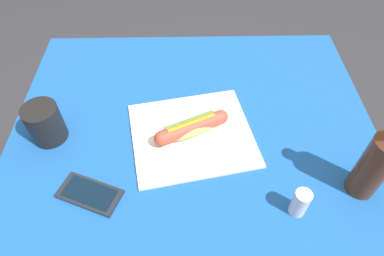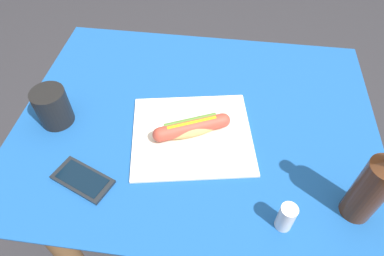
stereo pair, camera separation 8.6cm
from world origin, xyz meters
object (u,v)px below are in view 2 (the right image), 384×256
(hot_dog, at_px, (192,127))
(cell_phone, at_px, (83,179))
(soda_bottle, at_px, (373,187))
(salt_shaker, at_px, (286,217))
(drinking_cup, at_px, (53,107))

(hot_dog, relative_size, cell_phone, 1.21)
(soda_bottle, distance_m, salt_shaker, 0.18)
(hot_dog, distance_m, cell_phone, 0.29)
(cell_phone, bearing_deg, hot_dog, 35.90)
(salt_shaker, bearing_deg, drinking_cup, 159.37)
(soda_bottle, bearing_deg, cell_phone, -179.44)
(hot_dog, xyz_separation_m, soda_bottle, (0.39, -0.17, 0.07))
(drinking_cup, bearing_deg, hot_dog, -0.57)
(drinking_cup, xyz_separation_m, salt_shaker, (0.60, -0.22, -0.02))
(hot_dog, bearing_deg, drinking_cup, 179.43)
(hot_dog, relative_size, salt_shaker, 2.61)
(hot_dog, relative_size, drinking_cup, 1.85)
(cell_phone, bearing_deg, drinking_cup, 126.88)
(cell_phone, xyz_separation_m, drinking_cup, (-0.13, 0.18, 0.05))
(cell_phone, distance_m, soda_bottle, 0.63)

